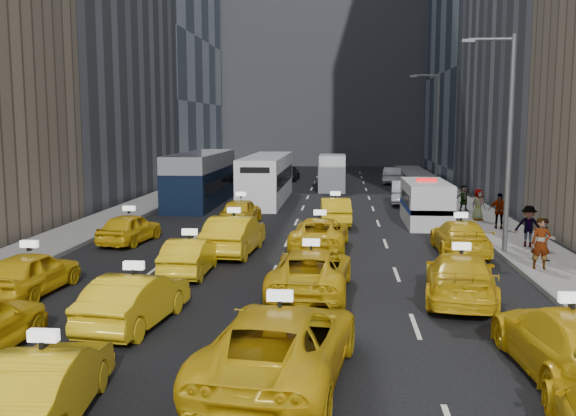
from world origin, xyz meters
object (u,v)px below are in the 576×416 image
at_px(pedestrian_0, 541,244).
at_px(box_truck, 332,173).
at_px(taxi_1, 46,383).
at_px(nypd_van, 426,204).
at_px(city_bus, 267,179).
at_px(double_decker, 202,179).

bearing_deg(pedestrian_0, box_truck, 111.02).
distance_m(taxi_1, nypd_van, 25.97).
height_order(box_truck, pedestrian_0, box_truck).
bearing_deg(pedestrian_0, taxi_1, -129.26).
height_order(city_bus, box_truck, city_bus).
height_order(taxi_1, double_decker, double_decker).
height_order(taxi_1, city_bus, city_bus).
bearing_deg(nypd_van, pedestrian_0, -81.82).
bearing_deg(taxi_1, box_truck, -101.97).
bearing_deg(city_bus, taxi_1, -84.52).
bearing_deg(nypd_van, box_truck, 101.24).
distance_m(taxi_1, city_bus, 33.48).
bearing_deg(box_truck, pedestrian_0, -75.23).
relative_size(nypd_van, city_bus, 0.48).
xyz_separation_m(taxi_1, box_truck, (4.66, 41.67, 0.68)).
xyz_separation_m(taxi_1, double_decker, (-4.00, 31.62, 1.00)).
height_order(nypd_van, double_decker, double_decker).
distance_m(double_decker, pedestrian_0, 25.17).
relative_size(taxi_1, box_truck, 0.68).
distance_m(taxi_1, pedestrian_0, 18.02).
bearing_deg(box_truck, taxi_1, -97.13).
bearing_deg(taxi_1, city_bus, -95.94).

